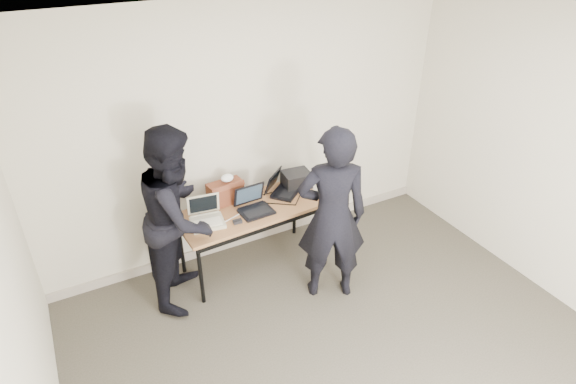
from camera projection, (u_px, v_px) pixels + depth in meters
room at (386, 252)px, 3.25m from camera, size 4.60×4.60×2.80m
desk at (251, 214)px, 4.91m from camera, size 1.53×0.73×0.72m
laptop_beige at (207, 218)px, 4.65m from camera, size 0.35×0.35×0.25m
laptop_center at (254, 205)px, 4.83m from camera, size 0.34×0.33×0.25m
laptop_right at (281, 188)px, 5.13m from camera, size 0.44×0.44×0.24m
leather_satchel at (226, 192)px, 4.91m from camera, size 0.38×0.21×0.25m
tissue at (227, 178)px, 4.85m from camera, size 0.15×0.12×0.08m
equipment_box at (297, 179)px, 5.23m from camera, size 0.31×0.27×0.17m
power_brick at (237, 222)px, 4.65m from camera, size 0.09×0.06×0.03m
cables at (255, 208)px, 4.89m from camera, size 1.15×0.41×0.01m
person_typist at (332, 216)px, 4.44m from camera, size 0.77×0.66×1.80m
person_observer at (178, 216)px, 4.44m from camera, size 1.03×1.10×1.80m
baseboard at (255, 236)px, 5.62m from camera, size 4.50×0.03×0.10m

